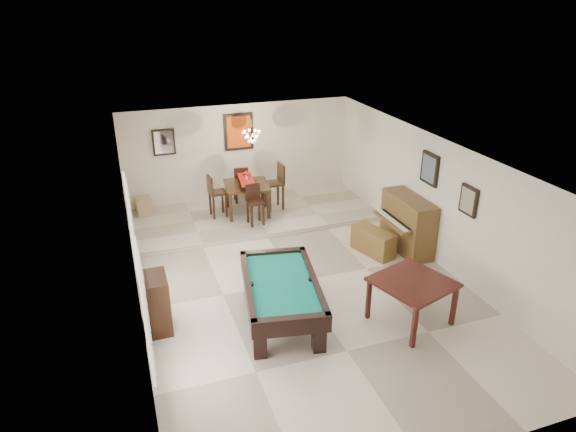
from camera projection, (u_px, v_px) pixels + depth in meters
ground_plane at (298, 282)px, 10.08m from camera, size 6.00×9.00×0.02m
wall_back at (239, 154)px, 13.43m from camera, size 6.00×0.04×2.60m
wall_front at (440, 380)px, 5.66m from camera, size 6.00×0.04×2.60m
wall_left at (132, 245)px, 8.65m from camera, size 0.04×9.00×2.60m
wall_right at (437, 201)px, 10.45m from camera, size 0.04×9.00×2.60m
ceiling at (299, 154)px, 9.02m from camera, size 6.00×9.00×0.04m
dining_step at (253, 215)px, 12.85m from camera, size 6.00×2.50×0.12m
window_left_front at (144, 311)px, 6.71m from camera, size 0.06×1.00×1.70m
window_left_rear at (131, 225)px, 9.13m from camera, size 0.06×1.00×1.70m
pool_table at (281, 301)px, 8.75m from camera, size 1.60×2.43×0.75m
square_table at (411, 301)px, 8.71m from camera, size 1.46×1.46×0.80m
upright_piano at (402, 225)px, 11.05m from camera, size 0.82×1.46×1.21m
piano_bench at (373, 242)px, 11.03m from camera, size 0.67×1.07×0.56m
apothecary_chest at (155, 303)px, 8.48m from camera, size 0.44×0.66×0.99m
dining_table at (247, 196)px, 12.68m from camera, size 1.17×1.17×0.87m
flower_vase at (246, 176)px, 12.46m from camera, size 0.15×0.15×0.21m
dining_chair_south at (255, 205)px, 12.05m from camera, size 0.38×0.38×0.97m
dining_chair_north at (241, 184)px, 13.35m from camera, size 0.40×0.40×0.98m
dining_chair_west at (218, 196)px, 12.47m from camera, size 0.42×0.42×1.06m
dining_chair_east at (274, 187)px, 12.87m from camera, size 0.46×0.46×1.17m
corner_bench at (144, 206)px, 12.74m from camera, size 0.39×0.47×0.40m
chandelier at (251, 132)px, 11.94m from camera, size 0.44×0.44×0.60m
back_painting at (239, 132)px, 13.15m from camera, size 0.75×0.06×0.95m
back_mirror at (164, 142)px, 12.62m from camera, size 0.55×0.06×0.65m
right_picture_upper at (430, 169)px, 10.45m from camera, size 0.06×0.55×0.65m
right_picture_lower at (469, 201)px, 9.41m from camera, size 0.06×0.45×0.55m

